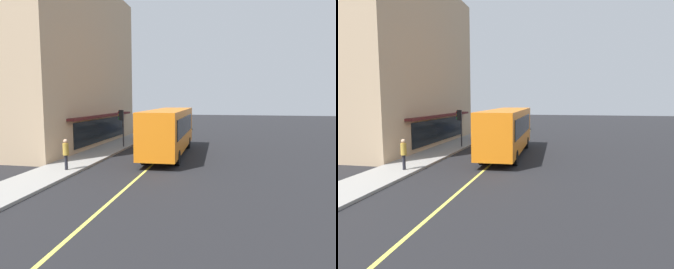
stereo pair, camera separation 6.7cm
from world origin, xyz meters
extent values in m
plane|color=black|center=(0.00, 0.00, 0.00)|extent=(120.00, 120.00, 0.00)
cube|color=gray|center=(0.00, 5.10, 0.07)|extent=(80.00, 2.78, 0.15)
cube|color=#D8D14C|center=(0.00, 0.00, 0.00)|extent=(36.00, 0.16, 0.01)
cube|color=tan|center=(2.74, 11.95, 7.42)|extent=(18.23, 10.91, 14.84)
cube|color=#4C1919|center=(2.74, 6.24, 2.80)|extent=(12.76, 0.70, 0.20)
cube|color=black|center=(2.74, 6.46, 1.50)|extent=(10.94, 0.08, 2.00)
cube|color=orange|center=(-0.81, -0.42, 2.00)|extent=(11.06, 2.77, 3.00)
cube|color=black|center=(4.64, -0.29, 2.36)|extent=(0.17, 2.10, 1.80)
cube|color=black|center=(-1.14, 0.84, 2.36)|extent=(8.80, 0.28, 1.32)
cube|color=black|center=(-1.08, -1.70, 2.36)|extent=(8.80, 0.28, 1.32)
cube|color=#0CF259|center=(4.71, -0.29, 3.25)|extent=(0.13, 1.90, 0.36)
cube|color=#2D2D33|center=(4.74, -0.28, 0.75)|extent=(0.22, 2.40, 0.40)
cylinder|color=black|center=(2.68, 0.79, 0.50)|extent=(1.01, 0.32, 1.00)
cylinder|color=black|center=(2.74, -1.47, 0.50)|extent=(1.01, 0.32, 1.00)
cylinder|color=black|center=(-4.36, 0.62, 0.50)|extent=(1.01, 0.32, 1.00)
cylinder|color=black|center=(-4.30, -1.64, 0.50)|extent=(1.01, 0.32, 1.00)
cylinder|color=#2D2D33|center=(1.75, 4.14, 1.75)|extent=(0.12, 0.12, 3.20)
cube|color=black|center=(1.75, 4.34, 2.90)|extent=(0.30, 0.30, 0.90)
sphere|color=red|center=(1.75, 4.51, 3.17)|extent=(0.18, 0.18, 0.18)
sphere|color=orange|center=(1.75, 4.51, 2.90)|extent=(0.18, 0.18, 0.18)
sphere|color=green|center=(1.75, 4.51, 2.63)|extent=(0.18, 0.18, 0.18)
cube|color=navy|center=(12.48, 2.31, 0.60)|extent=(4.33, 1.86, 0.75)
cube|color=black|center=(12.33, 2.31, 1.25)|extent=(2.43, 1.55, 0.55)
cylinder|color=black|center=(13.91, 3.11, 0.32)|extent=(0.64, 0.23, 0.64)
cylinder|color=black|center=(13.88, 1.47, 0.32)|extent=(0.64, 0.23, 0.64)
cylinder|color=black|center=(11.07, 3.15, 0.32)|extent=(0.64, 0.23, 0.64)
cylinder|color=black|center=(11.05, 1.51, 0.32)|extent=(0.64, 0.23, 0.64)
cube|color=#B7BABF|center=(6.94, 2.57, 0.60)|extent=(4.38, 2.01, 0.75)
cube|color=black|center=(6.79, 2.58, 1.25)|extent=(2.48, 1.63, 0.55)
cylinder|color=black|center=(8.40, 3.32, 0.32)|extent=(0.65, 0.25, 0.64)
cylinder|color=black|center=(8.32, 1.68, 0.32)|extent=(0.65, 0.25, 0.64)
cylinder|color=black|center=(5.56, 3.46, 0.32)|extent=(0.65, 0.25, 0.64)
cylinder|color=black|center=(5.48, 1.82, 0.32)|extent=(0.65, 0.25, 0.64)
cylinder|color=black|center=(-7.39, 4.49, 0.59)|extent=(0.18, 0.18, 0.88)
cylinder|color=#B28C33|center=(-7.39, 4.49, 1.38)|extent=(0.34, 0.34, 0.70)
sphere|color=tan|center=(-7.39, 4.49, 1.85)|extent=(0.25, 0.25, 0.25)
cylinder|color=black|center=(7.19, 4.60, 0.56)|extent=(0.18, 0.18, 0.82)
cylinder|color=#3F3F47|center=(7.19, 4.60, 1.29)|extent=(0.34, 0.34, 0.65)
sphere|color=tan|center=(7.19, 4.60, 1.73)|extent=(0.23, 0.23, 0.23)
camera|label=1|loc=(-23.62, -4.76, 4.31)|focal=32.77mm
camera|label=2|loc=(-23.61, -4.83, 4.31)|focal=32.77mm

